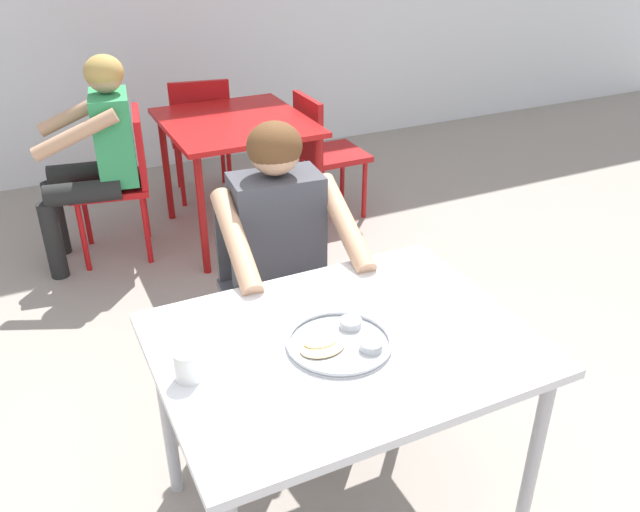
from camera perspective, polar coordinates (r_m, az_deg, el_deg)
name	(u,v)px	position (r m, az deg, el deg)	size (l,w,h in m)	color
table_foreground	(343,361)	(2.01, 2.00, -9.07)	(1.09, 0.83, 0.75)	silver
thali_tray	(340,342)	(1.94, 1.76, -7.42)	(0.31, 0.31, 0.03)	#B7BABF
drinking_cup	(188,364)	(1.83, -11.35, -9.15)	(0.08, 0.08, 0.09)	white
chair_foreground	(270,275)	(2.79, -4.38, -1.65)	(0.44, 0.42, 0.84)	#3F3F44
diner_foreground	(285,252)	(2.50, -3.04, 0.36)	(0.52, 0.58, 1.20)	#3C3C3C
table_background_red	(236,134)	(4.02, -7.29, 10.43)	(0.82, 0.92, 0.74)	#B71414
chair_red_left	(122,174)	(3.96, -16.72, 6.81)	(0.50, 0.49, 0.85)	red
chair_red_right	(323,148)	(4.29, 0.24, 9.36)	(0.39, 0.40, 0.82)	#A51415
chair_red_far	(201,130)	(4.62, -10.28, 10.71)	(0.48, 0.49, 0.86)	#AB1214
patron_background	(97,143)	(3.86, -18.73, 9.20)	(0.60, 0.55, 1.18)	black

